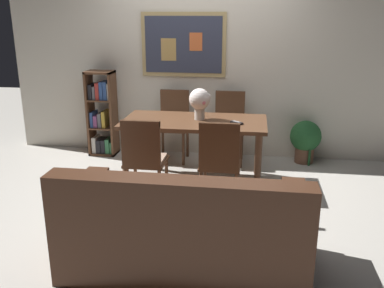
{
  "coord_description": "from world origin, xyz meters",
  "views": [
    {
      "loc": [
        0.7,
        -4.2,
        1.88
      ],
      "look_at": [
        0.13,
        -0.3,
        0.65
      ],
      "focal_mm": 39.54,
      "sensor_mm": 36.0,
      "label": 1
    }
  ],
  "objects": [
    {
      "name": "dining_chair_far_right",
      "position": [
        0.41,
        1.11,
        0.54
      ],
      "size": [
        0.4,
        0.41,
        0.91
      ],
      "color": "brown",
      "rests_on": "ground_plane"
    },
    {
      "name": "leather_couch",
      "position": [
        0.23,
        -1.43,
        0.31
      ],
      "size": [
        1.8,
        0.84,
        0.84
      ],
      "color": "#472819",
      "rests_on": "ground_plane"
    },
    {
      "name": "dining_chair_far_left",
      "position": [
        -0.32,
        1.1,
        0.54
      ],
      "size": [
        0.4,
        0.41,
        0.91
      ],
      "color": "brown",
      "rests_on": "ground_plane"
    },
    {
      "name": "ground_plane",
      "position": [
        0.0,
        0.0,
        0.0
      ],
      "size": [
        12.0,
        12.0,
        0.0
      ],
      "primitive_type": "plane",
      "color": "#B7B2A8"
    },
    {
      "name": "flower_vase",
      "position": [
        0.11,
        0.41,
        0.94
      ],
      "size": [
        0.24,
        0.24,
        0.35
      ],
      "color": "beige",
      "rests_on": "dining_table"
    },
    {
      "name": "wall_back_with_painting",
      "position": [
        -0.0,
        1.42,
        1.3
      ],
      "size": [
        5.2,
        0.14,
        2.6
      ],
      "color": "silver",
      "rests_on": "ground_plane"
    },
    {
      "name": "dining_table",
      "position": [
        0.06,
        0.37,
        0.63
      ],
      "size": [
        1.61,
        0.81,
        0.72
      ],
      "color": "brown",
      "rests_on": "ground_plane"
    },
    {
      "name": "dining_chair_near_right",
      "position": [
        0.4,
        -0.35,
        0.54
      ],
      "size": [
        0.4,
        0.41,
        0.91
      ],
      "color": "brown",
      "rests_on": "ground_plane"
    },
    {
      "name": "tv_remote",
      "position": [
        0.53,
        0.28,
        0.73
      ],
      "size": [
        0.15,
        0.13,
        0.02
      ],
      "color": "black",
      "rests_on": "dining_table"
    },
    {
      "name": "bookshelf",
      "position": [
        -1.32,
        1.15,
        0.54
      ],
      "size": [
        0.36,
        0.28,
        1.14
      ],
      "color": "brown",
      "rests_on": "ground_plane"
    },
    {
      "name": "dining_chair_near_left",
      "position": [
        -0.34,
        -0.37,
        0.54
      ],
      "size": [
        0.4,
        0.41,
        0.91
      ],
      "color": "brown",
      "rests_on": "ground_plane"
    },
    {
      "name": "potted_ivy",
      "position": [
        1.39,
        1.19,
        0.31
      ],
      "size": [
        0.4,
        0.4,
        0.6
      ],
      "color": "brown",
      "rests_on": "ground_plane"
    }
  ]
}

